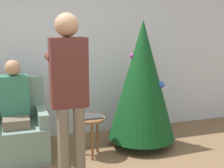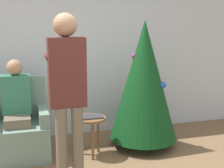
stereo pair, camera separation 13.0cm
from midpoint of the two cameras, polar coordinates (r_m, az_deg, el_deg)
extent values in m
cube|color=silver|center=(4.77, -10.19, 6.37)|extent=(8.00, 0.06, 2.70)
cylinder|color=brown|center=(4.55, 4.51, -10.37)|extent=(0.10, 0.10, 0.13)
cone|color=#0F4219|center=(4.31, 4.68, 0.68)|extent=(0.94, 0.94, 1.64)
sphere|color=#2856B2|center=(4.26, 8.10, -0.13)|extent=(0.10, 0.10, 0.10)
sphere|color=#B23399|center=(4.65, 5.15, -1.19)|extent=(0.10, 0.10, 0.10)
sphere|color=#B23399|center=(4.25, 2.78, 5.19)|extent=(0.06, 0.06, 0.06)
sphere|color=#B23399|center=(4.38, 6.42, 4.22)|extent=(0.06, 0.06, 0.06)
cube|color=gray|center=(4.28, -17.77, -10.00)|extent=(0.76, 0.72, 0.45)
cube|color=gray|center=(4.41, -18.22, -2.41)|extent=(0.76, 0.14, 0.58)
cube|color=gray|center=(4.19, -13.61, -5.65)|extent=(0.12, 0.65, 0.18)
cylinder|color=#6B604C|center=(4.09, -19.15, -11.06)|extent=(0.11, 0.11, 0.45)
cylinder|color=#6B604C|center=(4.09, -16.30, -10.89)|extent=(0.11, 0.11, 0.45)
cube|color=#6B604C|center=(4.14, -17.99, -6.53)|extent=(0.32, 0.40, 0.12)
cube|color=#337A5B|center=(4.20, -18.27, -1.89)|extent=(0.36, 0.20, 0.50)
sphere|color=tan|center=(4.14, -18.56, 2.83)|extent=(0.20, 0.20, 0.20)
cylinder|color=#6B604C|center=(3.31, -9.97, -11.86)|extent=(0.12, 0.12, 0.89)
cylinder|color=#6B604C|center=(3.34, -7.08, -11.60)|extent=(0.12, 0.12, 0.89)
cube|color=#562823|center=(3.17, -9.11, 2.07)|extent=(0.37, 0.20, 0.70)
sphere|color=tan|center=(3.16, -9.48, 10.62)|extent=(0.24, 0.24, 0.24)
cylinder|color=#562823|center=(3.31, -12.42, 4.79)|extent=(0.08, 0.30, 0.08)
cylinder|color=#562823|center=(3.36, -7.06, 5.05)|extent=(0.08, 0.30, 0.08)
cube|color=white|center=(3.55, -7.67, 5.34)|extent=(0.04, 0.14, 0.04)
cylinder|color=brown|center=(4.08, -5.11, -6.34)|extent=(0.42, 0.42, 0.03)
cylinder|color=brown|center=(4.03, -4.56, -10.48)|extent=(0.04, 0.04, 0.49)
cylinder|color=brown|center=(4.26, -3.61, -9.28)|extent=(0.04, 0.04, 0.49)
cylinder|color=brown|center=(4.21, -6.97, -9.60)|extent=(0.04, 0.04, 0.49)
cube|color=#38383D|center=(4.07, -5.11, -6.00)|extent=(0.33, 0.22, 0.02)
camera|label=1|loc=(0.07, -91.01, -0.20)|focal=50.00mm
camera|label=2|loc=(0.07, 88.99, 0.20)|focal=50.00mm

